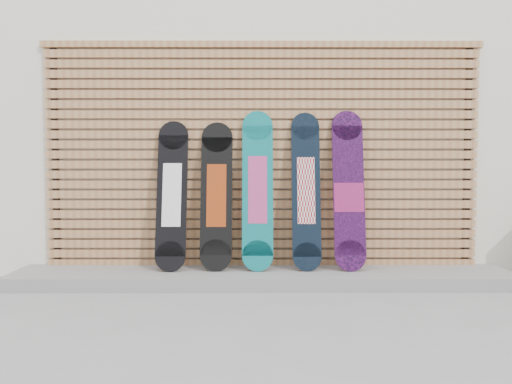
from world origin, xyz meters
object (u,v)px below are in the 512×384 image
snowboard_2 (258,190)px  snowboard_3 (306,190)px  snowboard_1 (216,195)px  snowboard_4 (349,191)px  snowboard_0 (172,195)px

snowboard_2 → snowboard_3: bearing=0.3°
snowboard_1 → snowboard_4: 1.25m
snowboard_3 → snowboard_1: bearing=-179.9°
snowboard_0 → snowboard_1: snowboard_0 is taller
snowboard_0 → snowboard_3: bearing=0.5°
snowboard_1 → snowboard_2: snowboard_2 is taller
snowboard_0 → snowboard_3: size_ratio=0.95×
snowboard_1 → snowboard_2: 0.39m
snowboard_4 → snowboard_1: bearing=179.8°
snowboard_3 → snowboard_4: 0.40m
snowboard_3 → snowboard_0: bearing=-179.5°
snowboard_1 → snowboard_4: snowboard_4 is taller
snowboard_0 → snowboard_2: bearing=0.6°
snowboard_2 → snowboard_4: (0.86, -0.00, -0.01)m
snowboard_1 → snowboard_3: size_ratio=0.94×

